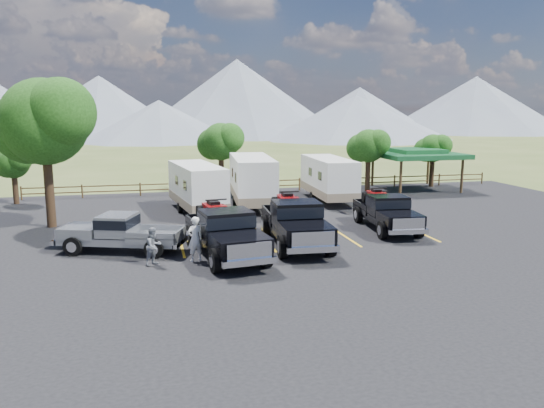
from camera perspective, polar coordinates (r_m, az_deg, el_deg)
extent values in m
plane|color=#455825|center=(22.76, 6.16, -5.81)|extent=(320.00, 320.00, 0.00)
cube|color=black|center=(25.51, 3.95, -3.98)|extent=(44.00, 34.00, 0.04)
cube|color=yellow|center=(25.44, -9.80, -4.09)|extent=(0.12, 5.50, 0.01)
cube|color=yellow|center=(25.95, -0.94, -3.65)|extent=(0.12, 5.50, 0.01)
cube|color=yellow|center=(27.05, 7.39, -3.16)|extent=(0.12, 5.50, 0.01)
cube|color=yellow|center=(28.68, 14.91, -2.66)|extent=(0.12, 5.50, 0.01)
cylinder|color=black|center=(30.36, -22.85, 1.79)|extent=(0.48, 0.48, 4.48)
sphere|color=#1A4110|center=(30.10, -23.30, 8.13)|extent=(4.48, 4.48, 4.48)
sphere|color=#1A4110|center=(29.15, -21.76, 9.14)|extent=(3.52, 3.52, 3.52)
sphere|color=#1A4110|center=(30.96, -24.67, 7.47)|extent=(3.84, 3.84, 3.84)
cylinder|color=black|center=(41.30, 10.26, 3.27)|extent=(0.39, 0.39, 2.80)
sphere|color=#1A4110|center=(41.11, 10.35, 6.18)|extent=(2.52, 2.52, 2.52)
sphere|color=#1A4110|center=(40.90, 11.31, 6.51)|extent=(1.98, 1.98, 1.98)
sphere|color=#1A4110|center=(41.29, 9.48, 5.97)|extent=(2.16, 2.16, 2.16)
cylinder|color=black|center=(44.89, 16.81, 3.36)|extent=(0.38, 0.38, 2.52)
sphere|color=#1A4110|center=(44.72, 16.93, 5.76)|extent=(2.24, 2.24, 2.24)
sphere|color=#1A4110|center=(44.60, 17.74, 6.02)|extent=(1.76, 1.76, 1.76)
sphere|color=#1A4110|center=(44.81, 16.20, 5.60)|extent=(1.92, 1.92, 1.92)
cylinder|color=black|center=(40.27, -5.46, 3.41)|extent=(0.41, 0.41, 3.08)
sphere|color=#1A4110|center=(40.06, -5.52, 6.70)|extent=(2.80, 2.80, 2.80)
sphere|color=#1A4110|center=(39.64, -4.56, 7.11)|extent=(2.20, 2.20, 2.20)
sphere|color=#1A4110|center=(40.44, -6.39, 6.43)|extent=(2.40, 2.40, 2.40)
cylinder|color=black|center=(38.97, -25.89, 1.59)|extent=(0.36, 0.36, 2.24)
sphere|color=#1A4110|center=(38.78, -26.08, 4.04)|extent=(2.10, 2.10, 2.10)
sphere|color=#1A4110|center=(38.30, -25.57, 4.36)|extent=(1.65, 1.65, 1.65)
sphere|color=#1A4110|center=(39.21, -26.55, 3.84)|extent=(1.80, 1.80, 1.80)
cylinder|color=#503C22|center=(40.50, -25.36, 1.03)|extent=(0.12, 0.12, 1.00)
cylinder|color=#503C22|center=(39.83, -19.74, 1.28)|extent=(0.12, 0.12, 1.00)
cylinder|color=#503C22|center=(39.56, -13.98, 1.52)|extent=(0.12, 0.12, 1.00)
cylinder|color=#503C22|center=(39.69, -8.20, 1.74)|extent=(0.12, 0.12, 1.00)
cylinder|color=#503C22|center=(40.22, -2.51, 1.95)|extent=(0.12, 0.12, 1.00)
cylinder|color=#503C22|center=(41.14, 2.97, 2.13)|extent=(0.12, 0.12, 1.00)
cylinder|color=#503C22|center=(42.41, 8.18, 2.28)|extent=(0.12, 0.12, 1.00)
cylinder|color=#503C22|center=(44.01, 13.04, 2.41)|extent=(0.12, 0.12, 1.00)
cylinder|color=#503C22|center=(45.91, 17.54, 2.51)|extent=(0.12, 0.12, 1.00)
cylinder|color=#503C22|center=(48.06, 21.65, 2.59)|extent=(0.12, 0.12, 1.00)
cube|color=#503C22|center=(40.64, 0.26, 1.97)|extent=(36.00, 0.06, 0.08)
cube|color=#503C22|center=(40.59, 0.26, 2.53)|extent=(36.00, 0.06, 0.08)
cylinder|color=#503C22|center=(39.70, 13.67, 2.73)|extent=(0.20, 0.20, 2.60)
cylinder|color=#503C22|center=(44.18, 10.76, 3.57)|extent=(0.20, 0.20, 2.60)
cylinder|color=#503C22|center=(42.18, 19.76, 2.84)|extent=(0.20, 0.20, 2.60)
cylinder|color=#503C22|center=(46.43, 16.43, 3.64)|extent=(0.20, 0.20, 2.60)
cube|color=#19572C|center=(42.91, 15.25, 5.14)|extent=(6.20, 6.20, 0.35)
cube|color=#19572C|center=(42.88, 15.27, 5.54)|extent=(3.50, 3.50, 0.35)
cone|color=slate|center=(133.07, -18.00, 10.01)|extent=(44.00, 44.00, 14.00)
cone|color=slate|center=(130.42, -3.78, 11.36)|extent=(52.00, 52.00, 18.00)
cone|color=slate|center=(145.55, 9.37, 9.94)|extent=(40.00, 40.00, 12.00)
cone|color=slate|center=(157.13, 20.98, 9.96)|extent=(50.00, 50.00, 15.00)
cone|color=slate|center=(107.69, -12.02, 8.75)|extent=(32.00, 32.00, 8.00)
cone|color=slate|center=(112.88, 9.02, 9.16)|extent=(40.00, 40.00, 9.00)
cube|color=black|center=(22.73, -5.01, -3.92)|extent=(2.83, 6.42, 0.39)
cube|color=black|center=(20.69, -3.43, -4.16)|extent=(2.34, 2.23, 0.54)
cube|color=black|center=(22.43, -4.95, -2.05)|extent=(2.26, 1.96, 1.09)
cube|color=black|center=(22.40, -4.95, -1.64)|extent=(2.31, 2.03, 0.49)
cube|color=black|center=(24.51, -6.28, -2.19)|extent=(2.43, 2.87, 0.60)
cube|color=silver|center=(19.68, -2.45, -5.07)|extent=(1.74, 0.32, 0.60)
cube|color=silver|center=(19.74, -2.38, -6.27)|extent=(2.14, 0.48, 0.24)
cube|color=silver|center=(25.82, -7.01, -2.40)|extent=(2.14, 0.46, 0.24)
cylinder|color=black|center=(20.52, -6.09, -6.06)|extent=(0.46, 1.01, 0.98)
cylinder|color=black|center=(21.11, -0.69, -5.54)|extent=(0.46, 1.01, 0.98)
cylinder|color=black|center=(24.57, -8.69, -3.40)|extent=(0.46, 1.01, 0.98)
cylinder|color=black|center=(25.07, -4.11, -3.03)|extent=(0.46, 1.01, 0.98)
cube|color=maroon|center=(24.36, -6.32, -0.50)|extent=(0.95, 1.51, 0.38)
cube|color=black|center=(24.31, -6.33, 0.13)|extent=(0.54, 0.87, 0.20)
cube|color=maroon|center=(23.77, -5.96, -0.49)|extent=(0.91, 0.50, 0.24)
cylinder|color=black|center=(23.81, -6.04, 0.45)|extent=(0.98, 0.20, 0.07)
cylinder|color=black|center=(23.71, -7.08, -1.34)|extent=(0.36, 0.64, 0.61)
cylinder|color=black|center=(23.96, -4.81, -1.18)|extent=(0.36, 0.64, 0.61)
cylinder|color=black|center=(24.86, -7.75, -0.83)|extent=(0.36, 0.64, 0.61)
cylinder|color=black|center=(25.09, -5.57, -0.68)|extent=(0.36, 0.64, 0.61)
cube|color=black|center=(24.57, 2.55, -2.79)|extent=(2.39, 6.43, 0.40)
cube|color=black|center=(22.45, 3.73, -2.96)|extent=(2.24, 2.11, 0.56)
cube|color=black|center=(24.28, 2.63, -1.02)|extent=(2.18, 1.84, 1.11)
cube|color=black|center=(24.24, 2.64, -0.63)|extent=(2.23, 1.91, 0.50)
cube|color=black|center=(26.42, 1.62, -1.18)|extent=(2.28, 2.78, 0.61)
cube|color=silver|center=(21.40, 4.45, -3.78)|extent=(1.78, 0.19, 0.61)
cube|color=silver|center=(21.44, 4.48, -4.92)|extent=(2.18, 0.32, 0.24)
cube|color=silver|center=(27.77, 1.07, -1.40)|extent=(2.18, 0.30, 0.24)
cylinder|color=black|center=(22.32, 1.14, -4.64)|extent=(0.39, 1.02, 1.00)
cylinder|color=black|center=(22.80, 6.31, -4.38)|extent=(0.39, 1.02, 1.00)
cylinder|color=black|center=(26.53, -0.68, -2.25)|extent=(0.39, 1.02, 1.00)
cylinder|color=black|center=(26.93, 3.71, -2.08)|extent=(0.39, 1.02, 1.00)
cube|color=maroon|center=(26.28, 1.63, 0.42)|extent=(0.86, 1.48, 0.39)
cube|color=black|center=(26.23, 1.63, 1.02)|extent=(0.49, 0.86, 0.20)
cube|color=maroon|center=(25.67, 1.90, 0.43)|extent=(0.91, 0.44, 0.24)
cylinder|color=black|center=(25.72, 1.86, 1.33)|extent=(1.00, 0.12, 0.07)
cylinder|color=black|center=(25.63, 0.81, -0.33)|extent=(0.32, 0.64, 0.62)
cylinder|color=black|center=(25.83, 2.98, -0.26)|extent=(0.32, 0.64, 0.62)
cylinder|color=black|center=(26.81, 0.32, 0.14)|extent=(0.32, 0.64, 0.62)
cylinder|color=black|center=(27.01, 2.41, 0.20)|extent=(0.32, 0.64, 0.62)
cube|color=black|center=(28.23, 12.23, -1.48)|extent=(2.28, 5.72, 0.35)
cube|color=black|center=(26.43, 13.66, -1.52)|extent=(2.03, 1.92, 0.49)
cube|color=black|center=(27.99, 12.36, -0.11)|extent=(1.97, 1.68, 0.98)
cube|color=black|center=(27.96, 12.37, 0.19)|extent=(2.01, 1.75, 0.44)
cube|color=black|center=(29.80, 11.07, -0.30)|extent=(2.08, 2.51, 0.54)
cube|color=silver|center=(25.54, 14.48, -2.07)|extent=(1.57, 0.21, 0.54)
cube|color=silver|center=(25.57, 14.50, -2.92)|extent=(1.93, 0.34, 0.22)
cube|color=silver|center=(30.96, 10.34, -0.50)|extent=(1.93, 0.32, 0.22)
cylinder|color=black|center=(26.17, 11.78, -2.77)|extent=(0.37, 0.90, 0.88)
cylinder|color=black|center=(26.85, 15.49, -2.60)|extent=(0.37, 0.90, 0.88)
cylinder|color=black|center=(29.76, 9.26, -1.13)|extent=(0.37, 0.90, 0.88)
cylinder|color=black|center=(30.36, 12.58, -1.02)|extent=(0.37, 0.90, 0.88)
cube|color=maroon|center=(29.69, 11.12, 0.96)|extent=(0.79, 1.33, 0.34)
cube|color=black|center=(29.66, 11.13, 1.43)|extent=(0.45, 0.77, 0.18)
cube|color=maroon|center=(29.18, 11.47, 0.98)|extent=(0.81, 0.41, 0.22)
cylinder|color=black|center=(29.22, 11.43, 1.68)|extent=(0.88, 0.14, 0.06)
cylinder|color=black|center=(29.08, 10.63, 0.39)|extent=(0.30, 0.57, 0.55)
cylinder|color=black|center=(29.37, 12.26, 0.43)|extent=(0.30, 0.57, 0.55)
cylinder|color=black|center=(30.09, 9.98, 0.74)|extent=(0.30, 0.57, 0.55)
cylinder|color=black|center=(30.37, 11.56, 0.77)|extent=(0.30, 0.57, 0.55)
cube|color=white|center=(32.31, -8.09, 2.08)|extent=(3.10, 6.99, 2.43)
cube|color=#86745D|center=(32.46, -8.05, 0.42)|extent=(3.13, 7.03, 0.54)
cube|color=black|center=(30.41, -9.37, 2.00)|extent=(0.13, 0.80, 0.54)
cube|color=black|center=(30.93, -5.41, 2.23)|extent=(0.13, 0.80, 0.54)
cylinder|color=black|center=(32.59, -9.88, -0.39)|extent=(0.31, 0.66, 0.63)
cylinder|color=black|center=(33.04, -6.42, -0.16)|extent=(0.31, 0.66, 0.63)
cube|color=black|center=(28.52, -6.09, -1.53)|extent=(0.34, 1.62, 0.09)
cube|color=white|center=(34.07, -2.17, 2.86)|extent=(2.99, 7.57, 2.66)
cube|color=#86745D|center=(34.22, -2.16, 1.14)|extent=(3.01, 7.61, 0.59)
cube|color=black|center=(32.10, -3.95, 2.87)|extent=(0.10, 0.89, 0.59)
cube|color=black|center=(32.37, 0.28, 2.96)|extent=(0.10, 0.89, 0.59)
cylinder|color=black|center=(34.49, -4.04, 0.36)|extent=(0.30, 0.71, 0.69)
cylinder|color=black|center=(34.72, -0.38, 0.45)|extent=(0.30, 0.71, 0.69)
cube|color=black|center=(29.79, -1.22, -0.88)|extent=(0.27, 1.78, 0.10)
cube|color=white|center=(36.21, 6.09, 3.01)|extent=(2.45, 6.90, 2.45)
cube|color=#86745D|center=(36.34, 6.06, 1.52)|extent=(2.47, 6.93, 0.55)
cube|color=black|center=(34.25, 5.15, 3.03)|extent=(0.05, 0.82, 0.55)
cube|color=black|center=(34.91, 8.64, 3.09)|extent=(0.05, 0.82, 0.55)
cylinder|color=black|center=(36.39, 4.37, 0.83)|extent=(0.25, 0.64, 0.64)
cylinder|color=black|center=(36.97, 7.44, 0.92)|extent=(0.25, 0.64, 0.64)
cube|color=black|center=(32.43, 8.20, -0.15)|extent=(0.17, 1.64, 0.09)
cube|color=gray|center=(24.27, -15.97, -3.65)|extent=(5.43, 3.29, 0.33)
cube|color=gray|center=(24.90, -19.72, -2.72)|extent=(2.12, 2.18, 0.45)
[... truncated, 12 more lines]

